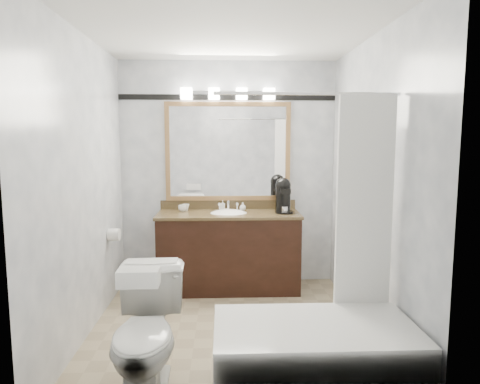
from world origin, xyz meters
The scene contains 15 objects.
room centered at (0.00, 0.00, 1.25)m, with size 2.42×2.62×2.52m.
vanity centered at (0.00, 1.02, 0.44)m, with size 1.53×0.58×0.97m.
mirror centered at (0.00, 1.28, 1.50)m, with size 1.40×0.04×1.10m.
vanity_light_bar centered at (0.00, 1.23, 2.13)m, with size 1.02×0.14×0.12m.
accent_stripe centered at (0.00, 1.29, 2.10)m, with size 2.40×0.01×0.06m, color black.
bathtub centered at (0.55, -0.90, 0.28)m, with size 1.30×0.75×1.96m.
tp_roll centered at (-1.14, 0.66, 0.70)m, with size 0.12×0.12×0.11m, color white.
toilet centered at (-0.55, -0.92, 0.40)m, with size 0.44×0.78×0.80m, color white.
tissue_box centered at (-0.55, -1.12, 0.84)m, with size 0.24×0.13×0.10m, color white.
coffee_maker centered at (0.59, 1.03, 1.04)m, with size 0.19×0.25×0.38m.
cup_left centered at (-0.51, 1.15, 0.88)m, with size 0.09×0.09×0.07m, color white.
cup_right centered at (-0.47, 1.17, 0.89)m, with size 0.08×0.08×0.08m, color white.
soap_bottle_a centered at (-0.06, 1.20, 0.90)m, with size 0.05×0.05×0.11m, color white.
soap_bottle_b centered at (0.16, 1.16, 0.90)m, with size 0.07×0.07×0.09m, color white.
soap_bar centered at (-0.01, 1.13, 0.86)m, with size 0.07×0.05×0.02m, color beige.
Camera 1 is at (-0.06, -3.53, 1.63)m, focal length 32.00 mm.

